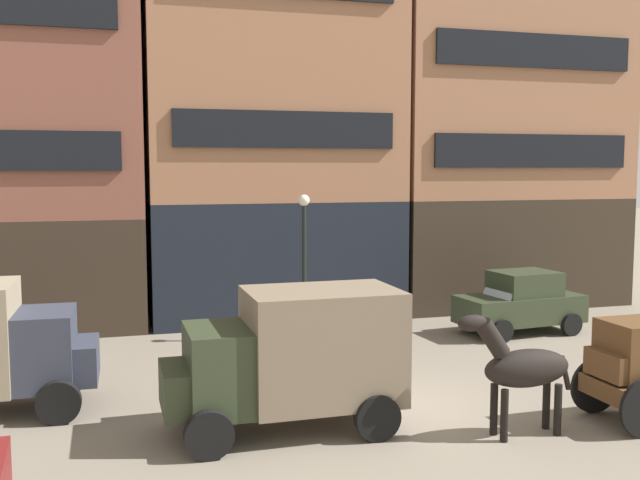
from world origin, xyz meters
TOP-DOWN VIEW (x-y plane):
  - ground_plane at (0.00, 0.00)m, footprint 120.00×120.00m
  - building_far_left at (-8.37, 11.04)m, footprint 8.21×6.47m
  - building_center_left at (-0.35, 11.04)m, footprint 8.53×6.47m
  - building_center_right at (8.02, 11.04)m, footprint 8.91×6.47m
  - draft_horse at (1.60, -2.04)m, footprint 2.34×0.62m
  - delivery_truck_far at (-2.33, -0.61)m, footprint 4.36×2.14m
  - sedan_parked_curb at (6.06, 5.31)m, footprint 3.83×2.14m
  - streetlamp_curbside at (-0.31, 6.14)m, footprint 0.32×0.32m
  - fire_hydrant_curbside at (-7.14, 6.45)m, footprint 0.24×0.24m

SIDE VIEW (x-z plane):
  - ground_plane at x=0.00m, z-range 0.00..0.00m
  - fire_hydrant_curbside at x=-7.14m, z-range 0.01..0.84m
  - sedan_parked_curb at x=6.06m, z-range 0.00..1.83m
  - draft_horse at x=1.60m, z-range 0.12..2.42m
  - delivery_truck_far at x=-2.33m, z-range 0.11..2.73m
  - streetlamp_curbside at x=-0.31m, z-range 0.61..4.73m
  - building_center_left at x=-0.35m, z-range 0.04..13.16m
  - building_far_left at x=-8.37m, z-range 0.04..15.59m
  - building_center_right at x=8.02m, z-range 0.04..17.34m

